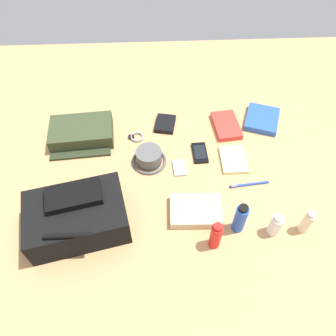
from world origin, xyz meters
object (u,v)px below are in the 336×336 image
Objects in this scene: toothbrush at (247,184)px; wallet at (165,124)px; toothpaste_tube at (275,225)px; sunscreen_spray at (216,236)px; travel_guidebook at (226,126)px; notepad at (233,159)px; backpack at (77,216)px; media_player at (179,168)px; wristwatch at (136,137)px; toiletry_pouch at (82,133)px; folded_towel at (196,211)px; lotion_bottle at (307,222)px; deodorant_spray at (240,218)px; bucket_hat at (149,157)px; paperback_novel at (262,119)px; cell_phone at (200,153)px.

toothbrush is 0.49m from wallet.
sunscreen_spray reaches higher than toothpaste_tube.
travel_guidebook reaches higher than notepad.
backpack is 4.51× the size of media_player.
sunscreen_spray is 0.62m from wristwatch.
toiletry_pouch reaches higher than travel_guidebook.
notepad is 0.32m from folded_towel.
wristwatch is at bearing -45.26° from media_player.
folded_towel is at bearing 28.37° from toothbrush.
folded_towel is at bearing 102.52° from media_player.
backpack is 0.46m from toiletry_pouch.
wallet is at bearing -49.33° from lotion_bottle.
deodorant_spray reaches higher than notepad.
bucket_hat is at bearing -19.73° from toothbrush.
toothbrush is at bearing -123.85° from sunscreen_spray.
wallet is (0.47, 0.01, -0.00)m from paperback_novel.
travel_guidebook is at bearing 10.93° from paperback_novel.
bucket_hat is at bearing -131.13° from backpack.
travel_guidebook is 0.34m from toothbrush.
travel_guidebook reaches higher than cell_phone.
cell_phone is 1.33× the size of media_player.
media_player is (-0.13, 0.04, -0.02)m from bucket_hat.
notepad is at bearing 166.18° from toiletry_pouch.
wristwatch is at bearing 38.55° from wallet.
bucket_hat is at bearing -45.68° from deodorant_spray.
wallet is 0.73× the size of notepad.
cell_phone is (0.32, 0.19, -0.01)m from paperback_novel.
paperback_novel is at bearing -111.01° from toothbrush.
wallet is (0.49, -0.58, -0.05)m from lotion_bottle.
lotion_bottle is 0.56× the size of paperback_novel.
toothpaste_tube is 1.00× the size of wallet.
toothpaste_tube reaches higher than notepad.
deodorant_spray is (-0.59, 0.04, -0.00)m from backpack.
media_player and wristwatch have the same top height.
notepad is at bearing -172.21° from media_player.
lotion_bottle is (-0.57, 0.36, 0.03)m from bucket_hat.
cell_phone is (-0.49, -0.34, -0.07)m from backpack.
toothpaste_tube is 1.25× the size of media_player.
backpack reaches higher than wallet.
lotion_bottle is at bearing 128.70° from toothbrush.
lotion_bottle is 0.28m from toothbrush.
toothpaste_tube is 0.13m from deodorant_spray.
notepad is at bearing -155.32° from backpack.
notepad is 0.75× the size of folded_towel.
paperback_novel is (-0.09, -0.59, -0.04)m from toothpaste_tube.
backpack reaches higher than folded_towel.
sunscreen_spray is (0.23, 0.04, 0.01)m from toothpaste_tube.
deodorant_spray is at bearing 82.50° from notepad.
media_player is at bearing 155.41° from toiletry_pouch.
wristwatch is 0.55m from toothbrush.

